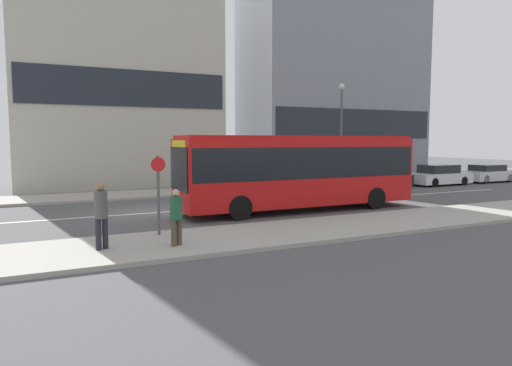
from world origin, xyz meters
name	(u,v)px	position (x,y,z in m)	size (l,w,h in m)	color
ground_plane	(157,213)	(0.00, 0.00, 0.00)	(120.00, 120.00, 0.00)	#4F4F51
sidewalk_near	(207,240)	(0.00, -6.25, 0.07)	(44.00, 3.50, 0.13)	#A39E93
sidewalk_far	(129,195)	(0.00, 6.25, 0.07)	(44.00, 3.50, 0.13)	#A39E93
lane_centerline	(157,212)	(0.00, 0.00, 0.00)	(41.80, 0.16, 0.01)	silver
apartment_block_left_tower	(118,12)	(0.63, 12.04, 11.18)	(12.74, 5.16, 22.38)	#B7B2A3
apartment_block_right_tower	(334,82)	(17.93, 12.78, 7.79)	(14.94, 6.65, 15.60)	gray
city_bus	(299,168)	(5.67, -2.09, 1.85)	(10.58, 2.50, 3.22)	red
parked_car_0	(379,179)	(14.89, 3.47, 0.61)	(4.16, 1.72, 1.28)	black
parked_car_1	(439,176)	(19.95, 3.28, 0.65)	(4.34, 1.79, 1.39)	silver
parked_car_2	(488,174)	(24.88, 3.38, 0.61)	(3.97, 1.72, 1.27)	silver
pedestrian_near_stop	(101,211)	(-2.98, -6.32, 1.17)	(0.34, 0.34, 1.81)	#23232D
pedestrian_down_pavement	(176,214)	(-1.06, -6.75, 1.01)	(0.34, 0.34, 1.57)	#4C4233
bus_stop_sign	(158,188)	(-1.15, -5.13, 1.57)	(0.44, 0.12, 2.44)	#4C4C51
street_lamp	(341,123)	(13.29, 5.30, 4.12)	(0.36, 0.36, 6.49)	#4C4C51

